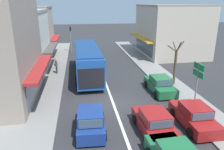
% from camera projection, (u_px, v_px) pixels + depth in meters
% --- Properties ---
extents(ground_plane, '(140.00, 140.00, 0.00)m').
position_uv_depth(ground_plane, '(113.00, 103.00, 17.58)').
color(ground_plane, '#2D2D30').
extents(lane_centre_line, '(0.20, 28.00, 0.01)m').
position_uv_depth(lane_centre_line, '(107.00, 86.00, 21.33)').
color(lane_centre_line, silver).
rests_on(lane_centre_line, ground).
extents(sidewalk_left, '(5.20, 44.00, 0.14)m').
position_uv_depth(sidewalk_left, '(38.00, 82.00, 22.20)').
color(sidewalk_left, gray).
rests_on(sidewalk_left, ground).
extents(kerb_right, '(2.80, 44.00, 0.12)m').
position_uv_depth(kerb_right, '(160.00, 76.00, 24.08)').
color(kerb_right, gray).
rests_on(kerb_right, ground).
extents(shopfront_mid_block, '(9.00, 7.30, 7.01)m').
position_uv_depth(shopfront_mid_block, '(10.00, 42.00, 24.59)').
color(shopfront_mid_block, silver).
rests_on(shopfront_mid_block, ground).
extents(shopfront_far_end, '(8.64, 7.05, 7.24)m').
position_uv_depth(shopfront_far_end, '(25.00, 32.00, 31.53)').
color(shopfront_far_end, '#B2A38E').
rests_on(shopfront_far_end, ground).
extents(building_right_far, '(9.50, 10.29, 7.46)m').
position_uv_depth(building_right_far, '(171.00, 30.00, 33.12)').
color(building_right_far, beige).
rests_on(building_right_far, ground).
extents(city_bus, '(2.89, 10.90, 3.23)m').
position_uv_depth(city_bus, '(87.00, 59.00, 23.57)').
color(city_bus, '#1E4C99').
rests_on(city_bus, ground).
extents(hatchback_adjacent_lane_trail, '(1.95, 3.77, 1.54)m').
position_uv_depth(hatchback_adjacent_lane_trail, '(91.00, 121.00, 13.53)').
color(hatchback_adjacent_lane_trail, navy).
rests_on(hatchback_adjacent_lane_trail, ground).
extents(sedan_adjacent_lane_lead, '(2.01, 4.26, 1.47)m').
position_uv_depth(sedan_adjacent_lane_lead, '(154.00, 124.00, 13.36)').
color(sedan_adjacent_lane_lead, maroon).
rests_on(sedan_adjacent_lane_lead, ground).
extents(parked_sedan_kerb_front, '(1.90, 4.20, 1.47)m').
position_uv_depth(parked_sedan_kerb_front, '(194.00, 116.00, 14.24)').
color(parked_sedan_kerb_front, maroon).
rests_on(parked_sedan_kerb_front, ground).
extents(parked_sedan_kerb_second, '(1.94, 4.22, 1.47)m').
position_uv_depth(parked_sedan_kerb_second, '(160.00, 85.00, 19.64)').
color(parked_sedan_kerb_second, '#1E6638').
rests_on(parked_sedan_kerb_second, ground).
extents(traffic_light_downstreet, '(0.33, 0.24, 4.20)m').
position_uv_depth(traffic_light_downstreet, '(71.00, 35.00, 34.57)').
color(traffic_light_downstreet, gray).
rests_on(traffic_light_downstreet, ground).
extents(directional_road_sign, '(0.10, 1.40, 3.60)m').
position_uv_depth(directional_road_sign, '(198.00, 74.00, 15.97)').
color(directional_road_sign, gray).
rests_on(directional_road_sign, ground).
extents(street_tree_right, '(1.62, 1.76, 4.43)m').
position_uv_depth(street_tree_right, '(175.00, 65.00, 20.77)').
color(street_tree_right, brown).
rests_on(street_tree_right, ground).
extents(pedestrian_with_handbag_near, '(0.41, 0.64, 1.63)m').
position_uv_depth(pedestrian_with_handbag_near, '(56.00, 65.00, 24.31)').
color(pedestrian_with_handbag_near, '#333338').
rests_on(pedestrian_with_handbag_near, sidewalk_left).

